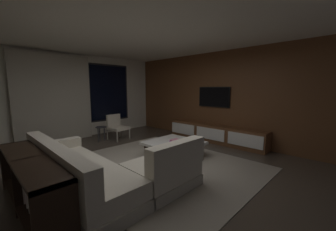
{
  "coord_description": "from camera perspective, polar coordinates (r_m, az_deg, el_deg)",
  "views": [
    {
      "loc": [
        -2.4,
        -3.03,
        1.61
      ],
      "look_at": [
        1.57,
        0.87,
        0.85
      ],
      "focal_mm": 21.31,
      "sensor_mm": 36.0,
      "label": 1
    }
  ],
  "objects": [
    {
      "name": "back_wall_with_window",
      "position": [
        7.05,
        -26.23,
        4.82
      ],
      "size": [
        6.6,
        0.3,
        2.7
      ],
      "color": "silver",
      "rests_on": "floor"
    },
    {
      "name": "mounted_tv",
      "position": [
        6.28,
        12.98,
        5.21
      ],
      "size": [
        0.05,
        1.06,
        0.61
      ],
      "color": "black"
    },
    {
      "name": "console_table_behind_couch",
      "position": [
        3.23,
        -34.56,
        -15.43
      ],
      "size": [
        0.4,
        2.1,
        0.74
      ],
      "color": "black",
      "rests_on": "floor"
    },
    {
      "name": "accent_chair_near_window",
      "position": [
        6.57,
        -14.5,
        -2.78
      ],
      "size": [
        0.59,
        0.61,
        0.78
      ],
      "color": "#B2ADA0",
      "rests_on": "floor"
    },
    {
      "name": "floor",
      "position": [
        4.19,
        -6.87,
        -14.89
      ],
      "size": [
        9.2,
        9.2,
        0.0
      ],
      "primitive_type": "plane",
      "color": "#473D33"
    },
    {
      "name": "coffee_table",
      "position": [
        4.78,
        1.7,
        -9.52
      ],
      "size": [
        1.16,
        1.16,
        0.36
      ],
      "color": "black",
      "rests_on": "floor"
    },
    {
      "name": "book_stack_on_coffee_table",
      "position": [
        4.58,
        2.08,
        -7.52
      ],
      "size": [
        0.28,
        0.21,
        0.1
      ],
      "color": "#B53975",
      "rests_on": "coffee_table"
    },
    {
      "name": "ceiling",
      "position": [
        4.02,
        -7.55,
        23.45
      ],
      "size": [
        8.2,
        8.2,
        0.0
      ],
      "primitive_type": "plane",
      "color": "silver"
    },
    {
      "name": "area_rug",
      "position": [
        4.33,
        -2.29,
        -13.98
      ],
      "size": [
        3.2,
        3.8,
        0.01
      ],
      "primitive_type": "cube",
      "color": "gray",
      "rests_on": "floor"
    },
    {
      "name": "sectional_couch",
      "position": [
        3.42,
        -18.25,
        -15.31
      ],
      "size": [
        1.98,
        2.5,
        0.82
      ],
      "color": "#B1A997",
      "rests_on": "floor"
    },
    {
      "name": "media_wall",
      "position": [
        6.25,
        15.46,
        5.11
      ],
      "size": [
        0.12,
        7.8,
        2.7
      ],
      "color": "brown",
      "rests_on": "floor"
    },
    {
      "name": "side_stool",
      "position": [
        6.38,
        -18.62,
        -3.81
      ],
      "size": [
        0.32,
        0.32,
        0.46
      ],
      "color": "#333338",
      "rests_on": "floor"
    },
    {
      "name": "media_console",
      "position": [
        6.17,
        13.36,
        -5.14
      ],
      "size": [
        0.46,
        3.1,
        0.52
      ],
      "color": "brown",
      "rests_on": "floor"
    }
  ]
}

